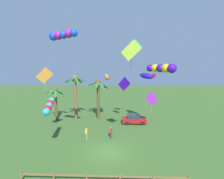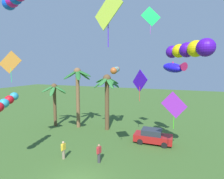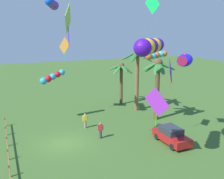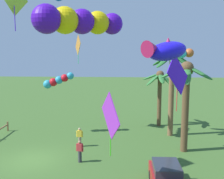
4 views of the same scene
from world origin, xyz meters
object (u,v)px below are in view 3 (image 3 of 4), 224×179
kite_diamond_1 (157,103)px  kite_fish_7 (185,60)px  spectator_1 (85,121)px  spectator_0 (101,130)px  kite_tube_0 (150,46)px  kite_diamond_3 (171,71)px  palm_tree_2 (121,73)px  kite_tube_8 (52,77)px  palm_tree_0 (158,75)px  kite_tube_5 (156,55)px  kite_diamond_2 (64,46)px  kite_diamond_4 (152,4)px  kite_tube_6 (52,4)px  kite_diamond_9 (68,19)px  parked_car_0 (171,135)px  palm_tree_1 (137,65)px

kite_diamond_1 → kite_fish_7: kite_fish_7 is taller
spectator_1 → spectator_0: bearing=9.9°
kite_tube_0 → kite_diamond_1: (-0.89, 1.34, -4.36)m
spectator_0 → spectator_1: bearing=-170.1°
kite_diamond_3 → spectator_1: bearing=-126.4°
palm_tree_2 → kite_tube_0: kite_tube_0 is taller
kite_tube_0 → kite_tube_8: bearing=-161.8°
palm_tree_0 → kite_tube_5: (1.62, -1.37, 2.43)m
palm_tree_0 → kite_diamond_2: (-5.21, -9.23, 3.12)m
kite_tube_0 → spectator_0: bearing=-169.8°
kite_tube_0 → palm_tree_0: bearing=143.9°
kite_diamond_4 → kite_tube_5: kite_diamond_4 is taller
kite_diamond_4 → kite_tube_5: 7.17m
palm_tree_2 → kite_tube_6: size_ratio=1.77×
spectator_1 → kite_tube_8: bearing=-143.5°
kite_diamond_1 → kite_fish_7: 4.06m
kite_diamond_1 → kite_tube_8: kite_diamond_1 is taller
kite_diamond_9 → kite_diamond_2: bearing=169.0°
kite_diamond_9 → kite_diamond_1: bearing=59.3°
parked_car_0 → kite_diamond_9: 13.67m
palm_tree_1 → kite_diamond_4: size_ratio=3.43×
kite_diamond_1 → kite_diamond_4: size_ratio=1.36×
kite_diamond_3 → kite_diamond_2: bearing=-141.6°
kite_diamond_4 → spectator_1: bearing=-150.6°
kite_tube_5 → spectator_1: bearing=-107.3°
palm_tree_1 → kite_tube_8: size_ratio=2.77×
kite_diamond_3 → kite_diamond_4: 6.75m
kite_tube_8 → kite_diamond_9: size_ratio=0.92×
spectator_1 → kite_tube_0: (9.72, 1.73, 8.35)m
palm_tree_2 → parked_car_0: (13.35, -1.09, -3.59)m
kite_diamond_4 → kite_fish_7: size_ratio=0.86×
spectator_0 → palm_tree_0: bearing=108.1°
kite_tube_6 → spectator_0: bearing=32.2°
kite_diamond_2 → spectator_0: bearing=10.0°
palm_tree_2 → kite_tube_8: kite_tube_8 is taller
parked_car_0 → kite_diamond_1: kite_diamond_1 is taller
kite_diamond_3 → kite_diamond_4: kite_diamond_4 is taller
spectator_1 → kite_diamond_3: size_ratio=0.46×
palm_tree_2 → kite_diamond_2: size_ratio=2.11×
kite_diamond_2 → kite_diamond_3: bearing=38.4°
kite_diamond_3 → kite_fish_7: bearing=-19.5°
parked_car_0 → kite_tube_5: 8.29m
parked_car_0 → kite_diamond_3: bearing=156.0°
spectator_1 → kite_diamond_2: size_ratio=0.58×
kite_tube_8 → kite_tube_0: bearing=18.2°
palm_tree_1 → parked_car_0: 11.47m
spectator_1 → kite_tube_6: size_ratio=0.48×
palm_tree_0 → palm_tree_1: (-3.96, -0.45, 0.66)m
kite_tube_8 → kite_diamond_1: bearing=24.7°
kite_diamond_2 → kite_diamond_3: size_ratio=0.79×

